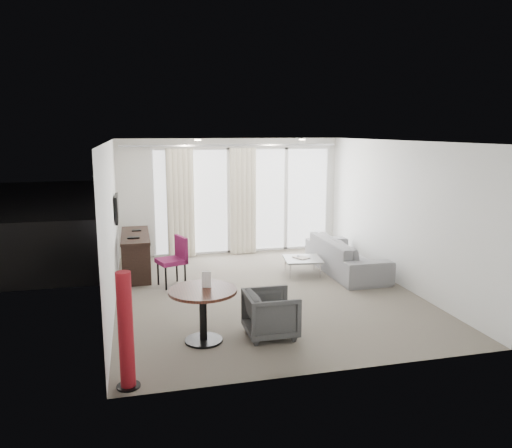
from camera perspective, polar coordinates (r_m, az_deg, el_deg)
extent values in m
cube|color=#675F52|center=(8.76, 0.95, -7.80)|extent=(5.00, 6.00, 0.00)
cube|color=white|center=(8.31, 1.00, 9.46)|extent=(5.00, 6.00, 0.00)
cube|color=silver|center=(8.18, -16.22, -0.16)|extent=(0.00, 6.00, 2.60)
cube|color=silver|center=(9.39, 15.89, 1.22)|extent=(0.00, 6.00, 2.60)
cube|color=silver|center=(5.66, 8.79, -4.58)|extent=(5.00, 0.00, 2.60)
cylinder|color=#FFE0B2|center=(9.71, -6.67, 9.51)|extent=(0.12, 0.12, 0.02)
cylinder|color=#FFE0B2|center=(10.19, 5.28, 9.59)|extent=(0.12, 0.12, 0.02)
cylinder|color=maroon|center=(5.66, -14.66, -11.72)|extent=(0.30, 0.30, 1.31)
imported|color=#3A3A3A|center=(6.90, 1.71, -10.24)|extent=(0.69, 0.67, 0.63)
imported|color=gray|center=(10.05, 10.25, -3.54)|extent=(0.90, 2.30, 0.67)
cube|color=#4D4D50|center=(13.08, -2.82, -1.86)|extent=(5.60, 3.00, 0.12)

